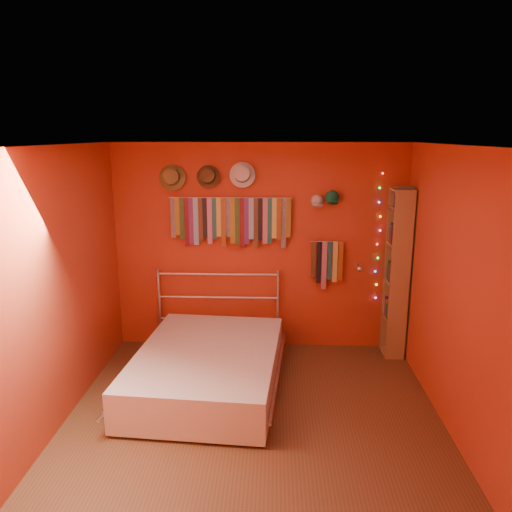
# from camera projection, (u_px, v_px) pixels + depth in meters

# --- Properties ---
(ground) EXTENTS (3.50, 3.50, 0.00)m
(ground) POSITION_uv_depth(u_px,v_px,m) (253.00, 421.00, 4.62)
(ground) COLOR brown
(ground) RESTS_ON ground
(back_wall) EXTENTS (3.50, 0.02, 2.50)m
(back_wall) POSITION_uv_depth(u_px,v_px,m) (259.00, 248.00, 6.03)
(back_wall) COLOR #AB2D1B
(back_wall) RESTS_ON ground
(right_wall) EXTENTS (0.02, 3.50, 2.50)m
(right_wall) POSITION_uv_depth(u_px,v_px,m) (457.00, 295.00, 4.26)
(right_wall) COLOR #AB2D1B
(right_wall) RESTS_ON ground
(left_wall) EXTENTS (0.02, 3.50, 2.50)m
(left_wall) POSITION_uv_depth(u_px,v_px,m) (55.00, 290.00, 4.39)
(left_wall) COLOR #AB2D1B
(left_wall) RESTS_ON ground
(ceiling) EXTENTS (3.50, 3.50, 0.02)m
(ceiling) POSITION_uv_depth(u_px,v_px,m) (253.00, 145.00, 4.03)
(ceiling) COLOR white
(ceiling) RESTS_ON back_wall
(tie_rack) EXTENTS (1.45, 0.03, 0.61)m
(tie_rack) POSITION_uv_depth(u_px,v_px,m) (231.00, 219.00, 5.89)
(tie_rack) COLOR silver
(tie_rack) RESTS_ON back_wall
(small_tie_rack) EXTENTS (0.40, 0.03, 0.59)m
(small_tie_rack) POSITION_uv_depth(u_px,v_px,m) (327.00, 261.00, 5.97)
(small_tie_rack) COLOR silver
(small_tie_rack) RESTS_ON back_wall
(fedora_olive) EXTENTS (0.31, 0.17, 0.30)m
(fedora_olive) POSITION_uv_depth(u_px,v_px,m) (172.00, 177.00, 5.76)
(fedora_olive) COLOR olive
(fedora_olive) RESTS_ON back_wall
(fedora_brown) EXTENTS (0.27, 0.15, 0.27)m
(fedora_brown) POSITION_uv_depth(u_px,v_px,m) (208.00, 176.00, 5.75)
(fedora_brown) COLOR #4F361C
(fedora_brown) RESTS_ON back_wall
(fedora_white) EXTENTS (0.30, 0.16, 0.30)m
(fedora_white) POSITION_uv_depth(u_px,v_px,m) (242.00, 174.00, 5.73)
(fedora_white) COLOR silver
(fedora_white) RESTS_ON back_wall
(cap_white) EXTENTS (0.16, 0.20, 0.16)m
(cap_white) POSITION_uv_depth(u_px,v_px,m) (317.00, 201.00, 5.81)
(cap_white) COLOR beige
(cap_white) RESTS_ON back_wall
(cap_green) EXTENTS (0.17, 0.21, 0.17)m
(cap_green) POSITION_uv_depth(u_px,v_px,m) (332.00, 197.00, 5.79)
(cap_green) COLOR #17683F
(cap_green) RESTS_ON back_wall
(fairy_lights) EXTENTS (0.06, 0.02, 1.53)m
(fairy_lights) POSITION_uv_depth(u_px,v_px,m) (378.00, 237.00, 5.90)
(fairy_lights) COLOR #FF3333
(fairy_lights) RESTS_ON back_wall
(reading_lamp) EXTENTS (0.07, 0.29, 0.09)m
(reading_lamp) POSITION_uv_depth(u_px,v_px,m) (359.00, 268.00, 5.80)
(reading_lamp) COLOR silver
(reading_lamp) RESTS_ON back_wall
(bookshelf) EXTENTS (0.25, 0.34, 2.00)m
(bookshelf) POSITION_uv_depth(u_px,v_px,m) (401.00, 273.00, 5.81)
(bookshelf) COLOR #AB824D
(bookshelf) RESTS_ON ground
(bed) EXTENTS (1.66, 2.11, 0.99)m
(bed) POSITION_uv_depth(u_px,v_px,m) (208.00, 367.00, 5.18)
(bed) COLOR silver
(bed) RESTS_ON ground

